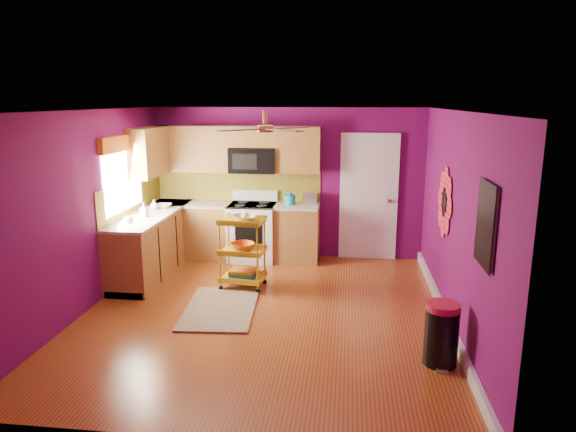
# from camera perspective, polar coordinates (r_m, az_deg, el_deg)

# --- Properties ---
(ground) EXTENTS (5.00, 5.00, 0.00)m
(ground) POSITION_cam_1_polar(r_m,az_deg,el_deg) (6.59, -2.65, -10.66)
(ground) COLOR maroon
(ground) RESTS_ON ground
(room_envelope) EXTENTS (4.54, 5.04, 2.52)m
(room_envelope) POSITION_cam_1_polar(r_m,az_deg,el_deg) (6.12, -2.56, 3.49)
(room_envelope) COLOR #620B54
(room_envelope) RESTS_ON ground
(lower_cabinets) EXTENTS (2.81, 2.31, 0.94)m
(lower_cabinets) POSITION_cam_1_polar(r_m,az_deg,el_deg) (8.41, -9.73, -2.44)
(lower_cabinets) COLOR brown
(lower_cabinets) RESTS_ON ground
(electric_range) EXTENTS (0.76, 0.66, 1.13)m
(electric_range) POSITION_cam_1_polar(r_m,az_deg,el_deg) (8.55, -3.95, -1.70)
(electric_range) COLOR white
(electric_range) RESTS_ON ground
(upper_cabinetry) EXTENTS (2.80, 2.30, 1.26)m
(upper_cabinetry) POSITION_cam_1_polar(r_m,az_deg,el_deg) (8.48, -8.73, 7.10)
(upper_cabinetry) COLOR brown
(upper_cabinetry) RESTS_ON ground
(left_window) EXTENTS (0.08, 1.35, 1.08)m
(left_window) POSITION_cam_1_polar(r_m,az_deg,el_deg) (7.77, -17.92, 5.65)
(left_window) COLOR white
(left_window) RESTS_ON ground
(panel_door) EXTENTS (0.95, 0.11, 2.15)m
(panel_door) POSITION_cam_1_polar(r_m,az_deg,el_deg) (8.58, 8.94, 1.94)
(panel_door) COLOR white
(panel_door) RESTS_ON ground
(right_wall_art) EXTENTS (0.04, 2.74, 1.04)m
(right_wall_art) POSITION_cam_1_polar(r_m,az_deg,el_deg) (5.87, 18.61, 0.54)
(right_wall_art) COLOR black
(right_wall_art) RESTS_ON ground
(ceiling_fan) EXTENTS (1.01, 1.01, 0.26)m
(ceiling_fan) POSITION_cam_1_polar(r_m,az_deg,el_deg) (6.25, -2.57, 9.75)
(ceiling_fan) COLOR #BF8C3F
(ceiling_fan) RESTS_ON ground
(shag_rug) EXTENTS (0.97, 1.48, 0.02)m
(shag_rug) POSITION_cam_1_polar(r_m,az_deg,el_deg) (6.74, -7.51, -10.09)
(shag_rug) COLOR #331E11
(shag_rug) RESTS_ON ground
(rolling_cart) EXTENTS (0.65, 0.50, 1.10)m
(rolling_cart) POSITION_cam_1_polar(r_m,az_deg,el_deg) (7.26, -5.01, -3.69)
(rolling_cart) COLOR gold
(rolling_cart) RESTS_ON ground
(trash_can) EXTENTS (0.35, 0.37, 0.65)m
(trash_can) POSITION_cam_1_polar(r_m,az_deg,el_deg) (5.51, 16.67, -12.44)
(trash_can) COLOR black
(trash_can) RESTS_ON ground
(teal_kettle) EXTENTS (0.18, 0.18, 0.21)m
(teal_kettle) POSITION_cam_1_polar(r_m,az_deg,el_deg) (8.40, 0.23, 1.85)
(teal_kettle) COLOR teal
(teal_kettle) RESTS_ON lower_cabinets
(toaster) EXTENTS (0.22, 0.15, 0.18)m
(toaster) POSITION_cam_1_polar(r_m,az_deg,el_deg) (8.46, 2.53, 1.96)
(toaster) COLOR beige
(toaster) RESTS_ON lower_cabinets
(soap_bottle_a) EXTENTS (0.09, 0.10, 0.21)m
(soap_bottle_a) POSITION_cam_1_polar(r_m,az_deg,el_deg) (7.81, -15.73, 0.67)
(soap_bottle_a) COLOR #EA3F72
(soap_bottle_a) RESTS_ON lower_cabinets
(soap_bottle_b) EXTENTS (0.12, 0.12, 0.16)m
(soap_bottle_b) POSITION_cam_1_polar(r_m,az_deg,el_deg) (8.28, -14.66, 1.24)
(soap_bottle_b) COLOR white
(soap_bottle_b) RESTS_ON lower_cabinets
(counter_dish) EXTENTS (0.24, 0.24, 0.06)m
(counter_dish) POSITION_cam_1_polar(r_m,az_deg,el_deg) (8.40, -13.63, 1.11)
(counter_dish) COLOR white
(counter_dish) RESTS_ON lower_cabinets
(counter_cup) EXTENTS (0.12, 0.12, 0.10)m
(counter_cup) POSITION_cam_1_polar(r_m,az_deg,el_deg) (7.49, -17.25, -0.38)
(counter_cup) COLOR white
(counter_cup) RESTS_ON lower_cabinets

